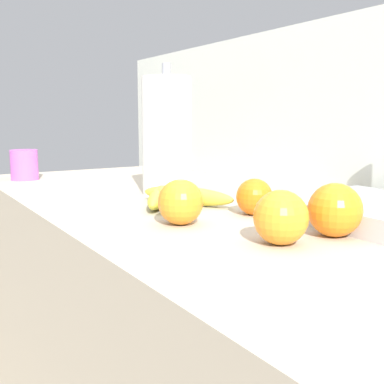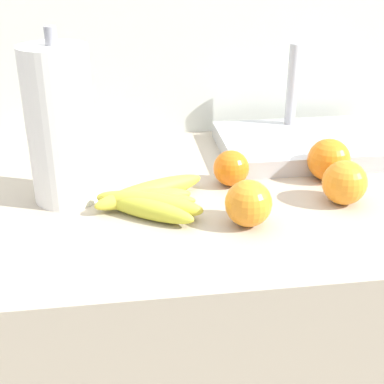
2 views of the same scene
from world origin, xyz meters
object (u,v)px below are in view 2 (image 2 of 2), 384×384
(banana_bunch, at_px, (148,200))
(sink_basin, at_px, (301,143))
(orange_far_right, at_px, (248,203))
(orange_front, at_px, (329,160))
(orange_center, at_px, (344,183))
(orange_right, at_px, (231,168))
(paper_towel_roll, at_px, (61,126))

(banana_bunch, distance_m, sink_basin, 0.42)
(orange_far_right, bearing_deg, orange_front, 38.48)
(orange_center, height_order, orange_front, orange_front)
(orange_far_right, bearing_deg, sink_basin, 58.05)
(banana_bunch, height_order, orange_front, orange_front)
(orange_right, distance_m, orange_front, 0.19)
(orange_right, relative_size, paper_towel_roll, 0.23)
(orange_center, distance_m, orange_front, 0.10)
(banana_bunch, xyz_separation_m, orange_center, (0.35, -0.02, 0.02))
(orange_center, xyz_separation_m, orange_front, (0.01, 0.10, 0.00))
(orange_right, height_order, orange_center, orange_center)
(banana_bunch, xyz_separation_m, sink_basin, (0.35, 0.23, 0.00))
(banana_bunch, relative_size, orange_center, 2.69)
(orange_front, bearing_deg, orange_center, -95.35)
(orange_far_right, height_order, orange_center, orange_center)
(orange_far_right, xyz_separation_m, sink_basin, (0.19, 0.31, -0.02))
(orange_front, bearing_deg, banana_bunch, -167.25)
(orange_front, xyz_separation_m, sink_basin, (-0.01, 0.15, -0.02))
(orange_center, height_order, paper_towel_roll, paper_towel_roll)
(sink_basin, bearing_deg, orange_front, -87.99)
(orange_front, xyz_separation_m, paper_towel_roll, (-0.50, -0.01, 0.10))
(orange_front, bearing_deg, sink_basin, 92.01)
(banana_bunch, bearing_deg, sink_basin, 33.30)
(orange_far_right, height_order, paper_towel_roll, paper_towel_roll)
(orange_right, xyz_separation_m, orange_center, (0.18, -0.10, 0.01))
(orange_far_right, relative_size, sink_basin, 0.22)
(orange_far_right, relative_size, orange_right, 1.14)
(banana_bunch, bearing_deg, orange_center, -3.41)
(orange_right, xyz_separation_m, sink_basin, (0.19, 0.15, -0.01))
(orange_center, distance_m, sink_basin, 0.25)
(orange_center, bearing_deg, paper_towel_roll, 169.65)
(orange_far_right, relative_size, orange_center, 0.98)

